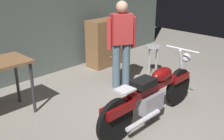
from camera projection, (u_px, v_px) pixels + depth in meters
The scene contains 6 objects.
ground_plane at pixel (143, 121), 4.22m from camera, with size 12.00×12.00×0.00m, color gray.
back_wall at pixel (37, 3), 5.52m from camera, with size 8.00×0.12×3.10m, color #56605B.
motorcycle at pixel (152, 94), 4.08m from camera, with size 2.19×0.60×1.00m.
person_standing at pixel (121, 41), 5.13m from camera, with size 0.52×0.37×1.67m.
shop_stool at pixel (153, 53), 5.90m from camera, with size 0.32×0.32×0.64m.
wooden_dresser at pixel (104, 43), 6.46m from camera, with size 0.80×0.47×1.10m.
Camera 1 is at (-2.95, -2.24, 2.23)m, focal length 43.85 mm.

